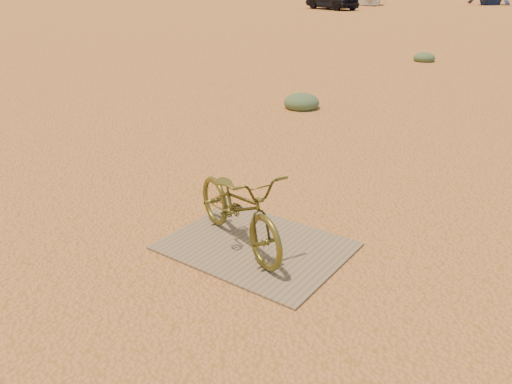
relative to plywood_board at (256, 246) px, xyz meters
The scene contains 5 objects.
ground 0.71m from the plywood_board, 49.63° to the right, with size 120.00×120.00×0.00m, color #BF7A45.
plywood_board is the anchor object (origin of this frame).
bicycle 0.44m from the plywood_board, 154.79° to the right, with size 0.52×1.49×0.79m, color #53521E.
kale_a 5.48m from the plywood_board, 116.30° to the left, with size 0.68×0.68×0.38m, color #455E40.
kale_c 12.24m from the plywood_board, 101.26° to the left, with size 0.63×0.63×0.35m, color #455E40.
Camera 1 is at (1.94, -2.82, 2.36)m, focal length 35.00 mm.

